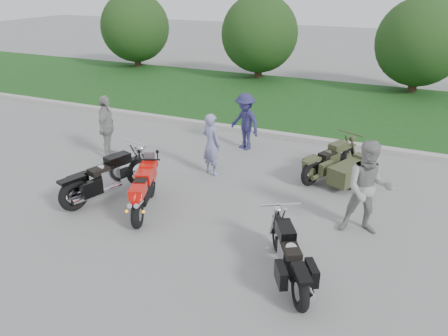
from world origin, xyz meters
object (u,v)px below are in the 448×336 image
at_px(person_back, 107,127).
at_px(cruiser_left, 104,179).
at_px(person_stripe, 211,144).
at_px(cruiser_right, 290,259).
at_px(person_grey, 368,189).
at_px(cruiser_sidecar, 341,168).
at_px(sportbike_red, 143,190).
at_px(person_denim, 245,122).

bearing_deg(person_back, cruiser_left, -165.97).
xyz_separation_m(cruiser_left, person_stripe, (1.64, 2.23, 0.33)).
height_order(cruiser_left, person_stripe, person_stripe).
relative_size(cruiser_right, person_grey, 1.01).
height_order(person_stripe, person_grey, person_grey).
distance_m(cruiser_sidecar, person_grey, 2.35).
xyz_separation_m(sportbike_red, person_stripe, (0.45, 2.41, 0.27)).
xyz_separation_m(cruiser_left, cruiser_right, (4.69, -1.16, -0.05)).
bearing_deg(person_stripe, cruiser_left, 75.74).
relative_size(cruiser_sidecar, person_back, 1.16).
distance_m(cruiser_left, person_denim, 4.60).
bearing_deg(sportbike_red, cruiser_right, -36.72).
relative_size(person_stripe, person_denim, 0.97).
bearing_deg(person_grey, person_denim, 125.49).
bearing_deg(cruiser_sidecar, cruiser_left, -123.14).
relative_size(person_grey, person_denim, 1.15).
bearing_deg(person_back, person_grey, -120.77).
height_order(person_grey, person_denim, person_grey).
relative_size(person_denim, person_back, 0.94).
relative_size(cruiser_left, cruiser_sidecar, 1.15).
relative_size(cruiser_left, person_stripe, 1.47).
height_order(cruiser_left, person_back, person_back).
xyz_separation_m(cruiser_right, person_stripe, (-3.06, 3.39, 0.38)).
relative_size(cruiser_sidecar, person_denim, 1.23).
height_order(person_denim, person_back, person_back).
distance_m(person_grey, person_denim, 5.08).
height_order(cruiser_left, person_grey, person_grey).
height_order(person_stripe, person_back, person_back).
distance_m(cruiser_left, cruiser_right, 4.83).
bearing_deg(person_back, person_stripe, -108.63).
bearing_deg(person_denim, cruiser_sidecar, 4.60).
distance_m(cruiser_sidecar, person_stripe, 3.26).
xyz_separation_m(sportbike_red, cruiser_left, (-1.19, 0.18, -0.06)).
bearing_deg(sportbike_red, person_grey, -7.20).
bearing_deg(cruiser_right, person_back, 122.23).
bearing_deg(sportbike_red, person_stripe, 58.22).
bearing_deg(person_grey, cruiser_right, -127.40).
xyz_separation_m(person_stripe, person_back, (-3.12, -0.16, 0.08)).
relative_size(sportbike_red, cruiser_left, 0.78).
xyz_separation_m(person_stripe, person_denim, (0.12, 2.01, 0.03)).
distance_m(person_stripe, person_back, 3.12).
height_order(sportbike_red, person_grey, person_grey).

